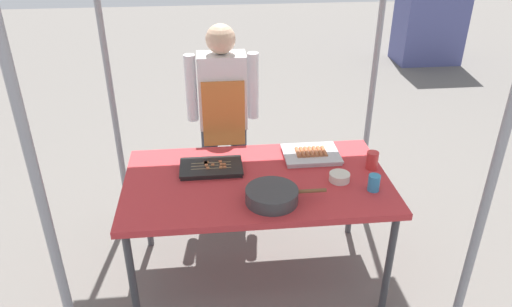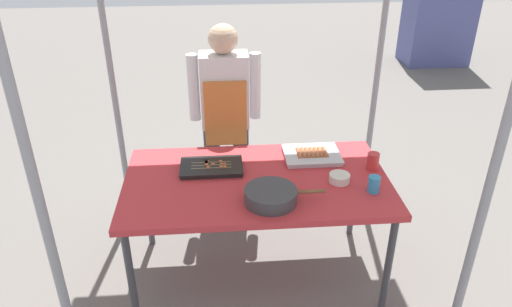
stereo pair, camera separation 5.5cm
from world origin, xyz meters
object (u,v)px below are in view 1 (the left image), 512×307
stall_table (257,187)px  vendor_woman (223,110)px  drink_cup_near_edge (372,160)px  drink_cup_by_wok (374,183)px  tray_grilled_sausages (311,154)px  cooking_wok (272,195)px  condiment_bowl (339,177)px  tray_meat_skewers (211,168)px

stall_table → vendor_woman: bearing=102.2°
stall_table → vendor_woman: (-0.17, 0.77, 0.19)m
stall_table → drink_cup_near_edge: size_ratio=14.32×
stall_table → drink_cup_by_wok: drink_cup_by_wok is taller
tray_grilled_sausages → drink_cup_near_edge: size_ratio=3.26×
vendor_woman → drink_cup_near_edge: bearing=141.7°
cooking_wok → condiment_bowl: 0.47m
cooking_wok → vendor_woman: (-0.23, 1.02, 0.09)m
cooking_wok → stall_table: bearing=103.5°
condiment_bowl → vendor_woman: 1.07m
stall_table → tray_grilled_sausages: 0.46m
cooking_wok → drink_cup_near_edge: 0.74m
tray_grilled_sausages → vendor_woman: 0.77m
tray_grilled_sausages → vendor_woman: bearing=136.3°
vendor_woman → tray_meat_skewers: bearing=80.5°
condiment_bowl → drink_cup_by_wok: drink_cup_by_wok is taller
tray_grilled_sausages → drink_cup_near_edge: drink_cup_near_edge is taller
tray_meat_skewers → drink_cup_by_wok: size_ratio=3.92×
condiment_bowl → drink_cup_near_edge: drink_cup_near_edge is taller
cooking_wok → drink_cup_by_wok: size_ratio=4.61×
condiment_bowl → drink_cup_by_wok: size_ratio=1.26×
condiment_bowl → drink_cup_near_edge: size_ratio=1.12×
tray_grilled_sausages → cooking_wok: (-0.32, -0.49, 0.02)m
tray_grilled_sausages → drink_cup_by_wok: drink_cup_by_wok is taller
drink_cup_near_edge → vendor_woman: bearing=141.7°
drink_cup_near_edge → vendor_woman: size_ratio=0.07×
condiment_bowl → vendor_woman: bearing=128.2°
stall_table → cooking_wok: cooking_wok is taller
drink_cup_by_wok → cooking_wok: bearing=-174.6°
condiment_bowl → drink_cup_by_wok: (0.17, -0.12, 0.03)m
vendor_woman → cooking_wok: bearing=102.5°
tray_meat_skewers → condiment_bowl: condiment_bowl is taller
drink_cup_near_edge → cooking_wok: bearing=-155.3°
stall_table → condiment_bowl: condiment_bowl is taller
tray_meat_skewers → cooking_wok: cooking_wok is taller
cooking_wok → vendor_woman: 1.05m
tray_meat_skewers → vendor_woman: bearing=80.5°
tray_meat_skewers → vendor_woman: vendor_woman is taller
tray_grilled_sausages → condiment_bowl: 0.33m
drink_cup_by_wok → tray_grilled_sausages: bearing=122.6°
tray_meat_skewers → cooking_wok: bearing=-49.6°
stall_table → cooking_wok: (0.06, -0.25, 0.10)m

